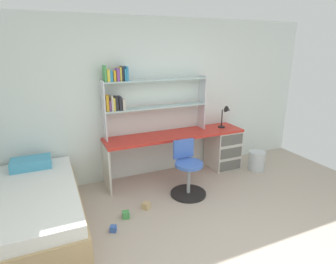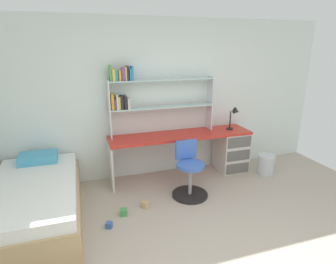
# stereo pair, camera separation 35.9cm
# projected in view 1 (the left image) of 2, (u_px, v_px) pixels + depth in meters

# --- Properties ---
(room_shell) EXTENTS (5.82, 6.13, 2.52)m
(room_shell) POSITION_uv_depth(u_px,v_px,m) (85.00, 131.00, 2.85)
(room_shell) COLOR silver
(room_shell) RESTS_ON ground_plane
(desk) EXTENTS (2.32, 0.53, 0.74)m
(desk) POSITION_uv_depth(u_px,v_px,m) (209.00, 146.00, 4.81)
(desk) COLOR red
(desk) RESTS_ON ground_plane
(bookshelf_hutch) EXTENTS (1.67, 0.22, 1.09)m
(bookshelf_hutch) POSITION_uv_depth(u_px,v_px,m) (140.00, 94.00, 4.20)
(bookshelf_hutch) COLOR silver
(bookshelf_hutch) RESTS_ON desk
(desk_lamp) EXTENTS (0.20, 0.17, 0.38)m
(desk_lamp) POSITION_uv_depth(u_px,v_px,m) (226.00, 113.00, 4.74)
(desk_lamp) COLOR black
(desk_lamp) RESTS_ON desk
(swivel_chair) EXTENTS (0.52, 0.52, 0.79)m
(swivel_chair) POSITION_uv_depth(u_px,v_px,m) (188.00, 174.00, 4.02)
(swivel_chair) COLOR black
(swivel_chair) RESTS_ON ground_plane
(bed_platform) EXTENTS (1.04, 1.88, 0.65)m
(bed_platform) POSITION_uv_depth(u_px,v_px,m) (34.00, 211.00, 3.21)
(bed_platform) COLOR tan
(bed_platform) RESTS_ON ground_plane
(waste_bin) EXTENTS (0.28, 0.28, 0.33)m
(waste_bin) POSITION_uv_depth(u_px,v_px,m) (257.00, 161.00, 4.87)
(waste_bin) COLOR silver
(waste_bin) RESTS_ON ground_plane
(toy_block_green_0) EXTENTS (0.10, 0.10, 0.09)m
(toy_block_green_0) POSITION_uv_depth(u_px,v_px,m) (126.00, 215.00, 3.52)
(toy_block_green_0) COLOR #479E51
(toy_block_green_0) RESTS_ON ground_plane
(toy_block_natural_3) EXTENTS (0.13, 0.13, 0.09)m
(toy_block_natural_3) POSITION_uv_depth(u_px,v_px,m) (146.00, 206.00, 3.71)
(toy_block_natural_3) COLOR tan
(toy_block_natural_3) RESTS_ON ground_plane
(toy_block_blue_4) EXTENTS (0.10, 0.10, 0.07)m
(toy_block_blue_4) POSITION_uv_depth(u_px,v_px,m) (113.00, 229.00, 3.26)
(toy_block_blue_4) COLOR #3860B7
(toy_block_blue_4) RESTS_ON ground_plane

